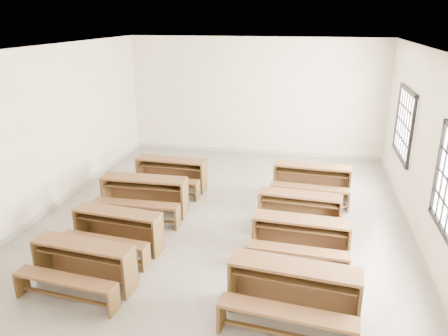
% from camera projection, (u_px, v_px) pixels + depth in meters
% --- Properties ---
extents(room, '(8.50, 8.50, 3.20)m').
position_uv_depth(room, '(229.00, 108.00, 7.84)').
color(room, gray).
rests_on(room, ground).
extents(desk_set_0, '(1.58, 0.93, 0.68)m').
position_uv_depth(desk_set_0, '(82.00, 262.00, 6.23)').
color(desk_set_0, brown).
rests_on(desk_set_0, ground).
extents(desk_set_1, '(1.57, 0.92, 0.67)m').
position_uv_depth(desk_set_1, '(117.00, 228.00, 7.24)').
color(desk_set_1, brown).
rests_on(desk_set_1, ground).
extents(desk_set_2, '(1.68, 0.89, 0.75)m').
position_uv_depth(desk_set_2, '(144.00, 193.00, 8.52)').
color(desk_set_2, brown).
rests_on(desk_set_2, ground).
extents(desk_set_3, '(1.60, 0.88, 0.70)m').
position_uv_depth(desk_set_3, '(171.00, 172.00, 9.76)').
color(desk_set_3, brown).
rests_on(desk_set_3, ground).
extents(desk_set_4, '(1.75, 1.04, 0.75)m').
position_uv_depth(desk_set_4, '(293.00, 289.00, 5.55)').
color(desk_set_4, brown).
rests_on(desk_set_4, ground).
extents(desk_set_5, '(1.58, 0.88, 0.69)m').
position_uv_depth(desk_set_5, '(301.00, 236.00, 6.94)').
color(desk_set_5, brown).
rests_on(desk_set_5, ground).
extents(desk_set_6, '(1.55, 0.88, 0.67)m').
position_uv_depth(desk_set_6, '(299.00, 209.00, 7.96)').
color(desk_set_6, brown).
rests_on(desk_set_6, ground).
extents(desk_set_7, '(1.67, 0.95, 0.72)m').
position_uv_depth(desk_set_7, '(312.00, 179.00, 9.30)').
color(desk_set_7, brown).
rests_on(desk_set_7, ground).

